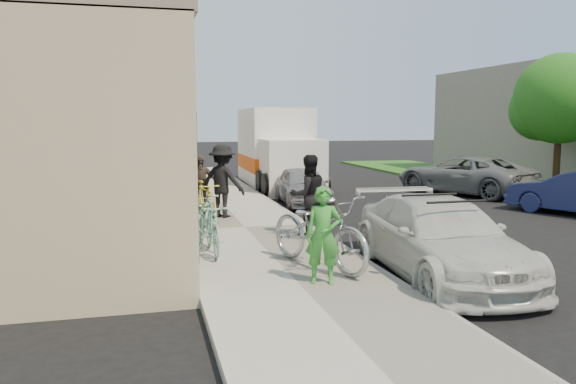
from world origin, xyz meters
TOP-DOWN VIEW (x-y plane):
  - ground at (0.00, 0.00)m, footprint 120.00×120.00m
  - sidewalk at (-2.00, 3.00)m, footprint 3.00×34.00m
  - curb at (-0.45, 3.00)m, footprint 0.12×34.00m
  - storefront at (-5.24, 7.99)m, footprint 3.60×20.00m
  - bike_rack at (-3.13, 3.51)m, footprint 0.07×0.55m
  - sandwich_board at (-3.01, 8.38)m, footprint 0.71×0.72m
  - sedan_white at (0.51, -1.33)m, footprint 2.09×4.56m
  - sedan_silver at (0.49, 6.88)m, footprint 1.66×3.56m
  - moving_truck at (0.87, 11.87)m, footprint 2.44×6.25m
  - far_car_gray at (6.73, 8.06)m, footprint 4.05×5.35m
  - median_tree at (9.87, 7.28)m, footprint 3.14×3.14m
  - tandem_bike at (-1.42, -0.83)m, footprint 1.68×2.49m
  - woman_rider at (-1.64, -1.72)m, footprint 0.62×0.51m
  - man_standing at (-0.86, 1.73)m, footprint 0.91×0.75m
  - cruiser_bike_a at (-3.02, 0.59)m, footprint 0.47×1.59m
  - cruiser_bike_b at (-3.03, 1.60)m, footprint 1.19×2.08m
  - cruiser_bike_c at (-2.84, 3.59)m, footprint 0.81×1.75m
  - bystander_a at (-2.30, 4.46)m, footprint 1.35×1.27m
  - bystander_b at (-2.79, 5.23)m, footprint 0.93×0.44m

SIDE VIEW (x-z plane):
  - ground at x=0.00m, z-range 0.00..0.00m
  - curb at x=-0.45m, z-range 0.00..0.13m
  - sidewalk at x=-2.00m, z-range 0.00..0.15m
  - sedan_silver at x=0.49m, z-range 0.00..1.18m
  - bike_rack at x=-3.13m, z-range 0.23..1.00m
  - cruiser_bike_a at x=-3.02m, z-range 0.15..1.10m
  - sandwich_board at x=-3.01m, z-range 0.16..1.12m
  - sedan_white at x=0.51m, z-range -0.02..1.31m
  - cruiser_bike_c at x=-2.84m, z-range 0.15..1.16m
  - cruiser_bike_b at x=-3.03m, z-range 0.15..1.18m
  - far_car_gray at x=6.73m, z-range 0.00..1.35m
  - tandem_bike at x=-1.42m, z-range 0.15..1.39m
  - woman_rider at x=-1.64m, z-range 0.15..1.61m
  - bystander_b at x=-2.79m, z-range 0.15..1.70m
  - man_standing at x=-0.86m, z-range 0.15..1.87m
  - bystander_a at x=-2.30m, z-range 0.15..1.98m
  - moving_truck at x=0.87m, z-range -0.17..2.88m
  - storefront at x=-5.24m, z-range 0.01..4.24m
  - median_tree at x=9.87m, z-range 0.80..5.61m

